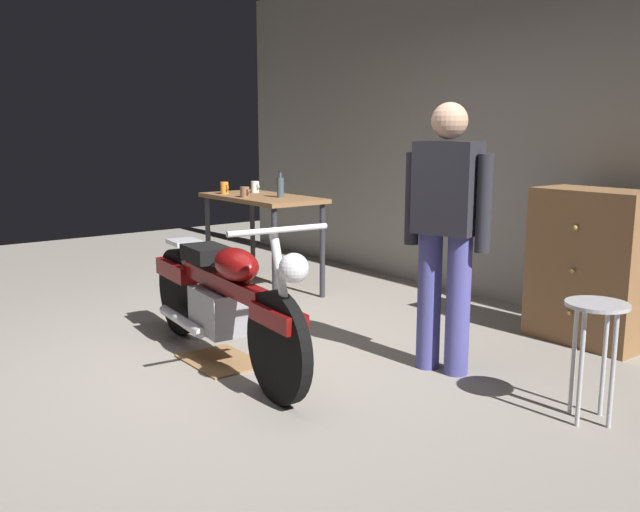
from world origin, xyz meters
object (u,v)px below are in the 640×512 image
object	(u,v)px
shop_stool	(595,329)
bottle	(280,187)
person_standing	(446,226)
mug_brown_stoneware	(245,192)
wooden_dresser	(591,267)
mug_orange_travel	(225,188)
motorcycle	(221,297)
mug_white_ceramic	(255,187)

from	to	relation	value
shop_stool	bottle	world-z (taller)	bottle
person_standing	mug_brown_stoneware	xyz separation A→B (m)	(-2.54, 0.12, 0.02)
wooden_dresser	mug_brown_stoneware	size ratio (longest dim) A/B	9.38
wooden_dresser	bottle	distance (m)	2.75
mug_orange_travel	bottle	bearing A→B (deg)	21.11
person_standing	wooden_dresser	distance (m)	1.36
shop_stool	mug_orange_travel	world-z (taller)	mug_orange_travel
motorcycle	bottle	distance (m)	2.03
person_standing	bottle	size ratio (longest dim) A/B	6.93
mug_white_ceramic	mug_brown_stoneware	size ratio (longest dim) A/B	0.99
person_standing	mug_white_ceramic	xyz separation A→B (m)	(-2.88, 0.44, 0.03)
wooden_dresser	mug_brown_stoneware	bearing A→B (deg)	-157.19
motorcycle	shop_stool	size ratio (longest dim) A/B	3.42
bottle	mug_white_ceramic	bearing A→B (deg)	172.18
motorcycle	mug_brown_stoneware	world-z (taller)	same
mug_white_ceramic	mug_orange_travel	bearing A→B (deg)	-100.85
mug_orange_travel	bottle	size ratio (longest dim) A/B	0.48
person_standing	mug_white_ceramic	bearing A→B (deg)	-23.80
mug_brown_stoneware	wooden_dresser	bearing A→B (deg)	22.81
motorcycle	wooden_dresser	distance (m)	2.61
shop_stool	bottle	distance (m)	3.38
mug_white_ceramic	mug_orange_travel	world-z (taller)	mug_orange_travel
person_standing	shop_stool	bearing A→B (deg)	167.49
motorcycle	mug_white_ceramic	xyz separation A→B (m)	(-1.91, 1.48, 0.51)
shop_stool	mug_orange_travel	distance (m)	3.96
person_standing	wooden_dresser	size ratio (longest dim) A/B	1.52
wooden_dresser	bottle	xyz separation A→B (m)	(-2.56, -0.92, 0.45)
wooden_dresser	motorcycle	bearing A→B (deg)	-117.23
wooden_dresser	bottle	bearing A→B (deg)	-160.31
person_standing	mug_brown_stoneware	distance (m)	2.54
shop_stool	mug_brown_stoneware	world-z (taller)	mug_brown_stoneware
bottle	motorcycle	bearing A→B (deg)	-45.91
mug_orange_travel	motorcycle	bearing A→B (deg)	-30.76
motorcycle	mug_orange_travel	distance (m)	2.35
person_standing	mug_orange_travel	xyz separation A→B (m)	(-2.94, 0.14, 0.03)
mug_white_ceramic	mug_brown_stoneware	bearing A→B (deg)	-43.95
motorcycle	bottle	world-z (taller)	bottle
motorcycle	mug_brown_stoneware	distance (m)	2.02
mug_white_ceramic	bottle	world-z (taller)	bottle
wooden_dresser	mug_white_ceramic	xyz separation A→B (m)	(-3.10, -0.84, 0.41)
shop_stool	mug_white_ceramic	bearing A→B (deg)	174.08
person_standing	mug_white_ceramic	world-z (taller)	person_standing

